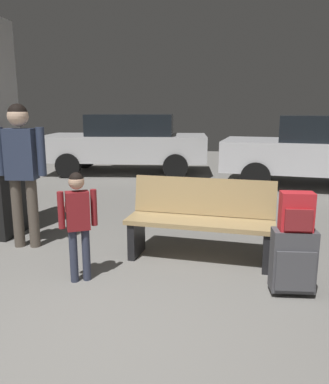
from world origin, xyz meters
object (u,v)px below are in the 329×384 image
at_px(bench, 200,220).
at_px(child, 78,215).
at_px(adult, 21,161).
at_px(parked_car_near, 325,150).
at_px(parked_car_far, 127,142).
at_px(backpack_bright, 297,212).
at_px(suitcase, 293,261).

relative_size(bench, child, 1.53).
xyz_separation_m(child, adult, (-1.00, 0.80, 0.39)).
relative_size(adult, parked_car_near, 0.40).
relative_size(adult, parked_car_far, 0.40).
bearing_deg(bench, parked_car_near, 63.15).
relative_size(child, adult, 0.63).
bearing_deg(parked_car_far, backpack_bright, -62.94).
distance_m(suitcase, parked_car_near, 5.34).
relative_size(bench, adult, 0.96).
xyz_separation_m(bench, parked_car_near, (2.24, 4.42, 0.36)).
relative_size(suitcase, parked_car_near, 0.14).
xyz_separation_m(bench, adult, (-2.10, 0.03, 0.61)).
bearing_deg(backpack_bright, adult, 165.92).
distance_m(child, parked_car_far, 6.48).
bearing_deg(parked_car_far, child, -78.98).
xyz_separation_m(suitcase, parked_car_near, (1.35, 5.14, 0.48)).
relative_size(backpack_bright, adult, 0.20).
relative_size(bench, parked_car_far, 0.38).
distance_m(bench, adult, 2.19).
bearing_deg(parked_car_far, parked_car_near, -14.32).
xyz_separation_m(bench, child, (-1.10, -0.77, 0.22)).
bearing_deg(backpack_bright, bench, 140.94).
xyz_separation_m(bench, backpack_bright, (0.88, -0.72, 0.33)).
bearing_deg(child, bench, 34.99).
bearing_deg(adult, child, -38.63).
height_order(backpack_bright, adult, adult).
distance_m(child, parked_car_near, 6.17).
xyz_separation_m(bench, parked_car_far, (-2.34, 5.59, 0.36)).
xyz_separation_m(bench, suitcase, (0.88, -0.72, -0.12)).
bearing_deg(backpack_bright, parked_car_far, 117.06).
bearing_deg(backpack_bright, parked_car_near, 75.23).
bearing_deg(parked_car_near, adult, -134.71).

